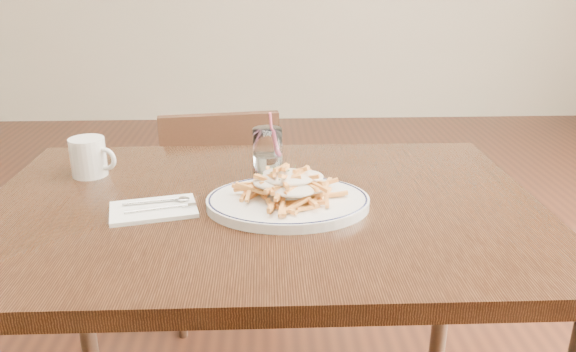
{
  "coord_description": "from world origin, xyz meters",
  "views": [
    {
      "loc": [
        0.01,
        -1.12,
        1.23
      ],
      "look_at": [
        0.05,
        -0.03,
        0.82
      ],
      "focal_mm": 35.0,
      "sensor_mm": 36.0,
      "label": 1
    }
  ],
  "objects_px": {
    "fries_plate": "(288,202)",
    "coffee_mug": "(89,157)",
    "chair_far": "(222,206)",
    "loaded_fries": "(288,182)",
    "water_glass": "(268,155)",
    "table": "(263,234)"
  },
  "relations": [
    {
      "from": "chair_far",
      "to": "fries_plate",
      "type": "bearing_deg",
      "value": -73.53
    },
    {
      "from": "chair_far",
      "to": "table",
      "type": "bearing_deg",
      "value": -77.26
    },
    {
      "from": "fries_plate",
      "to": "coffee_mug",
      "type": "xyz_separation_m",
      "value": [
        -0.47,
        0.21,
        0.03
      ]
    },
    {
      "from": "table",
      "to": "loaded_fries",
      "type": "distance_m",
      "value": 0.15
    },
    {
      "from": "chair_far",
      "to": "water_glass",
      "type": "relative_size",
      "value": 5.13
    },
    {
      "from": "table",
      "to": "water_glass",
      "type": "relative_size",
      "value": 7.69
    },
    {
      "from": "loaded_fries",
      "to": "water_glass",
      "type": "height_order",
      "value": "water_glass"
    },
    {
      "from": "fries_plate",
      "to": "loaded_fries",
      "type": "xyz_separation_m",
      "value": [
        -0.0,
        -0.0,
        0.04
      ]
    },
    {
      "from": "coffee_mug",
      "to": "water_glass",
      "type": "bearing_deg",
      "value": -1.02
    },
    {
      "from": "fries_plate",
      "to": "coffee_mug",
      "type": "relative_size",
      "value": 3.43
    },
    {
      "from": "chair_far",
      "to": "coffee_mug",
      "type": "bearing_deg",
      "value": -119.53
    },
    {
      "from": "table",
      "to": "fries_plate",
      "type": "distance_m",
      "value": 0.11
    },
    {
      "from": "chair_far",
      "to": "fries_plate",
      "type": "height_order",
      "value": "chair_far"
    },
    {
      "from": "fries_plate",
      "to": "coffee_mug",
      "type": "height_order",
      "value": "coffee_mug"
    },
    {
      "from": "water_glass",
      "to": "coffee_mug",
      "type": "height_order",
      "value": "water_glass"
    },
    {
      "from": "fries_plate",
      "to": "water_glass",
      "type": "relative_size",
      "value": 2.55
    },
    {
      "from": "chair_far",
      "to": "water_glass",
      "type": "xyz_separation_m",
      "value": [
        0.16,
        -0.48,
        0.35
      ]
    },
    {
      "from": "table",
      "to": "coffee_mug",
      "type": "height_order",
      "value": "coffee_mug"
    },
    {
      "from": "table",
      "to": "fries_plate",
      "type": "relative_size",
      "value": 3.02
    },
    {
      "from": "table",
      "to": "loaded_fries",
      "type": "relative_size",
      "value": 4.92
    },
    {
      "from": "fries_plate",
      "to": "chair_far",
      "type": "bearing_deg",
      "value": 106.47
    },
    {
      "from": "chair_far",
      "to": "loaded_fries",
      "type": "xyz_separation_m",
      "value": [
        0.2,
        -0.68,
        0.35
      ]
    }
  ]
}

